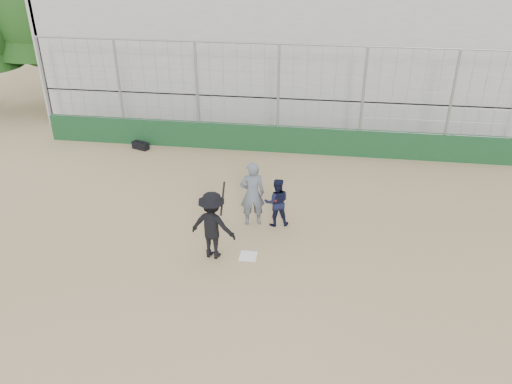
# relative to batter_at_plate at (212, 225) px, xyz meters

# --- Properties ---
(ground) EXTENTS (90.00, 90.00, 0.00)m
(ground) POSITION_rel_batter_at_plate_xyz_m (0.89, 0.08, -0.91)
(ground) COLOR olive
(ground) RESTS_ON ground
(home_plate) EXTENTS (0.44, 0.44, 0.02)m
(home_plate) POSITION_rel_batter_at_plate_xyz_m (0.89, 0.08, -0.90)
(home_plate) COLOR white
(home_plate) RESTS_ON ground
(backstop) EXTENTS (18.10, 0.25, 4.04)m
(backstop) POSITION_rel_batter_at_plate_xyz_m (0.89, 7.08, 0.05)
(backstop) COLOR #11361A
(backstop) RESTS_ON ground
(bleachers) EXTENTS (20.25, 6.70, 6.98)m
(bleachers) POSITION_rel_batter_at_plate_xyz_m (0.89, 12.03, 2.01)
(bleachers) COLOR #949494
(bleachers) RESTS_ON ground
(tree_left) EXTENTS (4.48, 4.48, 7.00)m
(tree_left) POSITION_rel_batter_at_plate_xyz_m (-10.11, 11.08, 3.48)
(tree_left) COLOR #392515
(tree_left) RESTS_ON ground
(batter_at_plate) EXTENTS (1.28, 0.88, 1.97)m
(batter_at_plate) POSITION_rel_batter_at_plate_xyz_m (0.00, 0.00, 0.00)
(batter_at_plate) COLOR black
(batter_at_plate) RESTS_ON ground
(catcher_crouched) EXTENTS (0.81, 0.70, 1.01)m
(catcher_crouched) POSITION_rel_batter_at_plate_xyz_m (1.43, 1.73, -0.41)
(catcher_crouched) COLOR black
(catcher_crouched) RESTS_ON ground
(umpire) EXTENTS (0.79, 0.62, 1.72)m
(umpire) POSITION_rel_batter_at_plate_xyz_m (0.75, 1.73, -0.05)
(umpire) COLOR #535C69
(umpire) RESTS_ON ground
(equipment_bag) EXTENTS (0.71, 0.49, 0.32)m
(equipment_bag) POSITION_rel_batter_at_plate_xyz_m (-4.33, 6.55, -0.77)
(equipment_bag) COLOR black
(equipment_bag) RESTS_ON ground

